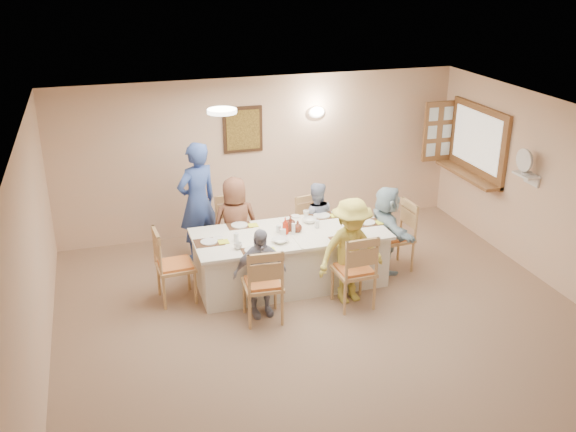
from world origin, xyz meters
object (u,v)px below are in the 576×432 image
object	(u,v)px
serving_hatch	(478,142)
desk_fan	(526,165)
diner_right_end	(386,229)
dining_table	(290,258)
diner_back_right	(315,221)
chair_left_end	(175,265)
diner_back_left	(235,224)
diner_front_left	(260,273)
chair_front_left	(263,283)
chair_back_right	(313,227)
chair_right_end	(394,236)
chair_back_left	(234,232)
diner_front_right	(351,251)
condiment_ketchup	(285,226)
chair_front_right	(354,269)
caregiver	(197,202)

from	to	relation	value
serving_hatch	desk_fan	world-z (taller)	serving_hatch
diner_right_end	dining_table	bearing A→B (deg)	91.52
diner_back_right	diner_right_end	bearing A→B (deg)	152.09
chair_left_end	diner_back_left	xyz separation A→B (m)	(0.95, 0.68, 0.17)
desk_fan	diner_front_left	world-z (taller)	desk_fan
chair_front_left	diner_front_left	world-z (taller)	diner_front_left
desk_fan	diner_back_right	bearing A→B (deg)	156.62
desk_fan	chair_back_right	size ratio (longest dim) A/B	0.34
chair_right_end	diner_back_right	world-z (taller)	diner_back_right
chair_back_right	chair_left_end	distance (m)	2.29
dining_table	chair_back_right	bearing A→B (deg)	53.13
diner_back_left	serving_hatch	bearing A→B (deg)	-179.54
serving_hatch	diner_right_end	xyz separation A→B (m)	(-1.93, -0.89, -0.87)
dining_table	diner_back_right	size ratio (longest dim) A/B	2.21
chair_left_end	diner_front_left	size ratio (longest dim) A/B	0.87
chair_back_left	chair_front_left	bearing A→B (deg)	-91.25
chair_front_left	diner_front_right	distance (m)	1.22
desk_fan	diner_front_left	bearing A→B (deg)	-176.71
dining_table	chair_left_end	xyz separation A→B (m)	(-1.55, 0.00, 0.13)
chair_front_left	chair_right_end	distance (m)	2.29
chair_back_right	diner_front_left	xyz separation A→B (m)	(-1.20, -1.48, 0.14)
chair_front_left	diner_front_left	bearing A→B (deg)	-86.11
chair_back_left	condiment_ketchup	world-z (taller)	chair_back_left
desk_fan	chair_front_right	world-z (taller)	desk_fan
diner_right_end	diner_back_right	bearing A→B (deg)	51.86
chair_left_end	chair_back_right	bearing A→B (deg)	-73.35
serving_hatch	chair_front_right	distance (m)	3.37
serving_hatch	diner_back_right	world-z (taller)	serving_hatch
chair_left_end	diner_front_left	world-z (taller)	diner_front_left
chair_front_left	diner_right_end	world-z (taller)	diner_right_end
diner_right_end	chair_left_end	bearing A→B (deg)	91.52
dining_table	chair_right_end	world-z (taller)	chair_right_end
diner_front_left	desk_fan	bearing A→B (deg)	-0.45
diner_back_left	diner_front_right	xyz separation A→B (m)	(1.20, -1.36, 0.03)
chair_back_right	chair_front_left	xyz separation A→B (m)	(-1.20, -1.60, 0.06)
desk_fan	chair_front_left	xyz separation A→B (m)	(-3.84, -0.34, -1.05)
diner_back_left	diner_front_right	world-z (taller)	diner_front_right
chair_front_right	desk_fan	bearing A→B (deg)	-174.67
chair_front_left	diner_back_right	distance (m)	1.91
diner_front_left	caregiver	size ratio (longest dim) A/B	0.65
dining_table	chair_back_right	size ratio (longest dim) A/B	2.93
diner_back_right	condiment_ketchup	world-z (taller)	diner_back_right
diner_back_right	diner_front_right	size ratio (longest dim) A/B	0.83
chair_back_left	chair_back_right	world-z (taller)	chair_back_left
serving_hatch	diner_back_left	xyz separation A→B (m)	(-3.95, -0.21, -0.82)
chair_left_end	diner_front_right	size ratio (longest dim) A/B	0.72
chair_right_end	condiment_ketchup	world-z (taller)	chair_right_end
desk_fan	chair_back_right	distance (m)	3.12
serving_hatch	diner_front_left	world-z (taller)	serving_hatch
chair_left_end	condiment_ketchup	bearing A→B (deg)	-94.42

